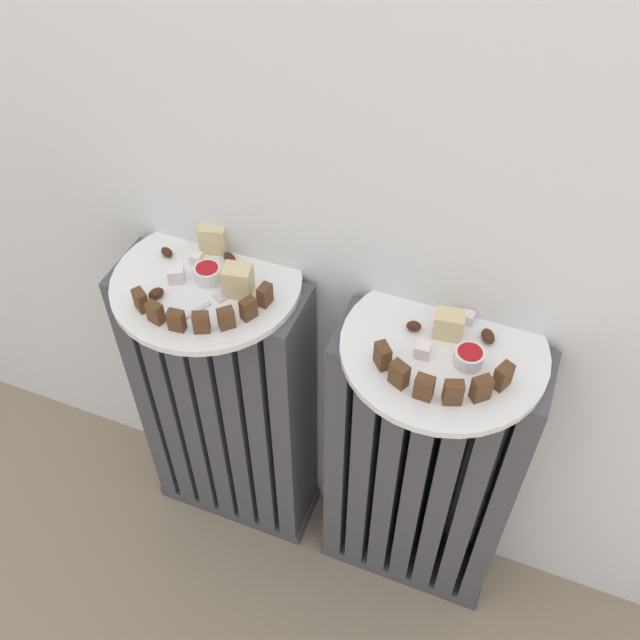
{
  "coord_description": "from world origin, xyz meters",
  "views": [
    {
      "loc": [
        0.28,
        -0.44,
        1.49
      ],
      "look_at": [
        0.0,
        0.28,
        0.67
      ],
      "focal_mm": 40.41,
      "sensor_mm": 36.0,
      "label": 1
    }
  ],
  "objects": [
    {
      "name": "radiator_left",
      "position": [
        -0.2,
        0.28,
        0.33
      ],
      "size": [
        0.34,
        0.13,
        0.68
      ],
      "color": "#47474C",
      "rests_on": "ground_plane"
    },
    {
      "name": "radiator_right",
      "position": [
        0.2,
        0.28,
        0.33
      ],
      "size": [
        0.34,
        0.13,
        0.68
      ],
      "color": "#47474C",
      "rests_on": "ground_plane"
    },
    {
      "name": "plate_left",
      "position": [
        -0.2,
        0.28,
        0.68
      ],
      "size": [
        0.31,
        0.31,
        0.01
      ],
      "primitive_type": "cylinder",
      "color": "white",
      "rests_on": "radiator_left"
    },
    {
      "name": "plate_right",
      "position": [
        0.2,
        0.28,
        0.68
      ],
      "size": [
        0.31,
        0.31,
        0.01
      ],
      "primitive_type": "cylinder",
      "color": "white",
      "rests_on": "radiator_right"
    },
    {
      "name": "dark_cake_slice_left_0",
      "position": [
        -0.26,
        0.19,
        0.71
      ],
      "size": [
        0.03,
        0.03,
        0.04
      ],
      "primitive_type": "cube",
      "rotation": [
        0.0,
        0.0,
        -0.57
      ],
      "color": "#56351E",
      "rests_on": "plate_left"
    },
    {
      "name": "dark_cake_slice_left_1",
      "position": [
        -0.22,
        0.17,
        0.71
      ],
      "size": [
        0.03,
        0.02,
        0.04
      ],
      "primitive_type": "cube",
      "rotation": [
        0.0,
        0.0,
        -0.24
      ],
      "color": "#56351E",
      "rests_on": "plate_left"
    },
    {
      "name": "dark_cake_slice_left_2",
      "position": [
        -0.19,
        0.17,
        0.71
      ],
      "size": [
        0.03,
        0.02,
        0.04
      ],
      "primitive_type": "cube",
      "rotation": [
        0.0,
        0.0,
        0.1
      ],
      "color": "#56351E",
      "rests_on": "plate_left"
    },
    {
      "name": "dark_cake_slice_left_3",
      "position": [
        -0.15,
        0.18,
        0.71
      ],
      "size": [
        0.03,
        0.02,
        0.04
      ],
      "primitive_type": "cube",
      "rotation": [
        0.0,
        0.0,
        0.43
      ],
      "color": "#56351E",
      "rests_on": "plate_left"
    },
    {
      "name": "dark_cake_slice_left_4",
      "position": [
        -0.12,
        0.2,
        0.71
      ],
      "size": [
        0.03,
        0.03,
        0.04
      ],
      "primitive_type": "cube",
      "rotation": [
        0.0,
        0.0,
        0.77
      ],
      "color": "#56351E",
      "rests_on": "plate_left"
    },
    {
      "name": "dark_cake_slice_left_5",
      "position": [
        -0.1,
        0.23,
        0.71
      ],
      "size": [
        0.02,
        0.03,
        0.04
      ],
      "primitive_type": "cube",
      "rotation": [
        0.0,
        0.0,
        1.1
      ],
      "color": "#56351E",
      "rests_on": "plate_left"
    },
    {
      "name": "dark_cake_slice_left_6",
      "position": [
        -0.09,
        0.27,
        0.71
      ],
      "size": [
        0.02,
        0.03,
        0.04
      ],
      "primitive_type": "cube",
      "rotation": [
        0.0,
        0.0,
        1.44
      ],
      "color": "#56351E",
      "rests_on": "plate_left"
    },
    {
      "name": "marble_cake_slice_left_0",
      "position": [
        -0.22,
        0.35,
        0.72
      ],
      "size": [
        0.05,
        0.04,
        0.05
      ],
      "primitive_type": "cube",
      "rotation": [
        0.0,
        0.0,
        0.23
      ],
      "color": "beige",
      "rests_on": "plate_left"
    },
    {
      "name": "marble_cake_slice_left_1",
      "position": [
        -0.13,
        0.27,
        0.72
      ],
      "size": [
        0.05,
        0.04,
        0.05
      ],
      "primitive_type": "cube",
      "rotation": [
        0.0,
        0.0,
        0.18
      ],
      "color": "beige",
      "rests_on": "plate_left"
    },
    {
      "name": "turkish_delight_left_0",
      "position": [
        -0.23,
        0.31,
        0.7
      ],
      "size": [
        0.02,
        0.02,
        0.02
      ],
      "primitive_type": "cube",
      "rotation": [
        0.0,
        0.0,
        0.1
      ],
      "color": "white",
      "rests_on": "plate_left"
    },
    {
      "name": "turkish_delight_left_1",
      "position": [
        -0.24,
        0.26,
        0.7
      ],
      "size": [
        0.03,
        0.03,
        0.03
      ],
      "primitive_type": "cube",
      "rotation": [
        0.0,
        0.0,
        0.5
      ],
      "color": "white",
      "rests_on": "plate_left"
    },
    {
      "name": "medjool_date_left_0",
      "position": [
        -0.28,
        0.31,
        0.7
      ],
      "size": [
        0.03,
        0.02,
        0.02
      ],
      "primitive_type": "ellipsoid",
      "rotation": [
        0.0,
        0.0,
        2.9
      ],
      "color": "#3D1E0F",
      "rests_on": "plate_left"
    },
    {
      "name": "medjool_date_left_1",
      "position": [
        -0.25,
        0.22,
        0.7
      ],
      "size": [
        0.03,
        0.03,
        0.02
      ],
      "primitive_type": "ellipsoid",
      "rotation": [
        0.0,
        0.0,
        1.16
      ],
      "color": "#3D1E0F",
      "rests_on": "plate_left"
    },
    {
      "name": "medjool_date_left_2",
      "position": [
        -0.18,
        0.33,
        0.7
      ],
      "size": [
        0.03,
        0.03,
        0.02
      ],
      "primitive_type": "ellipsoid",
      "rotation": [
        0.0,
        0.0,
        2.61
      ],
      "color": "#3D1E0F",
      "rests_on": "plate_left"
    },
    {
      "name": "jam_bowl_left",
      "position": [
        -0.19,
        0.28,
        0.71
      ],
      "size": [
        0.04,
        0.04,
        0.03
      ],
      "color": "white",
      "rests_on": "plate_left"
    },
    {
      "name": "dark_cake_slice_right_0",
      "position": [
        0.12,
        0.21,
        0.71
      ],
      "size": [
        0.03,
        0.03,
        0.04
      ],
      "primitive_type": "cube",
      "rotation": [
        0.0,
        0.0,
        -0.84
      ],
      "color": "#56351E",
      "rests_on": "plate_right"
    },
    {
      "name": "dark_cake_slice_right_1",
      "position": [
        0.15,
        0.19,
        0.71
      ],
      "size": [
        0.03,
        0.03,
        0.04
      ],
      "primitive_type": "cube",
      "rotation": [
        0.0,
        0.0,
        -0.44
      ],
      "color": "#56351E",
      "rests_on": "plate_right"
    },
    {
      "name": "dark_cake_slice_right_2",
      "position": [
        0.19,
        0.18,
        0.71
      ],
      "size": [
        0.03,
        0.02,
        0.04
      ],
      "primitive_type": "cube",
      "rotation": [
        0.0,
        0.0,
        -0.05
      ],
      "color": "#56351E",
      "rests_on": "plate_right"
    },
    {
      "name": "dark_cake_slice_right_3",
      "position": [
        0.23,
        0.19,
        0.71
      ],
      "size": [
        0.03,
        0.02,
        0.04
      ],
      "primitive_type": "cube",
      "rotation": [
        0.0,
        0.0,
        0.35
      ],
      "color": "#56351E",
      "rests_on": "plate_right"
    },
    {
      "name": "dark_cake_slice_right_4",
      "position": [
        0.27,
        0.21,
        0.71
      ],
      "size": [
        0.03,
        0.03,
        0.04
      ],
      "primitive_type": "cube",
      "rotation": [
        0.0,
        0.0,
        0.75
      ],
      "color": "#56351E",
      "rests_on": "plate_right"
    },
    {
      "name": "dark_cake_slice_right_5",
      "position": [
        0.29,
        0.24,
        0.71
      ],
      "size": [
        0.03,
        0.03,
        0.04
      ],
      "primitive_type": "cube",
      "rotation": [
        0.0,
        0.0,
        1.14
      ],
      "color": "#56351E",
      "rests_on": "plate_right"
    },
    {
      "name": "marble_cake_slice_right_0",
      "position": [
        0.19,
        0.3,
        0.71
      ],
      "size": [
        0.05,
        0.04,
        0.04
      ],
      "primitive_type": "cube",
      "rotation": [
        0.0,
        0.0,
        0.15
      ],
      "color": "beige",
      "rests_on": "plate_right"
    },
    {
      "name": "turkish_delight_right_0",
      "position": [
        0.17,
        0.25,
        0.7
      ],
      "size": [
        0.02,
        0.02,
        0.02
      ],
      "primitive_type": "cube",
      "rotation": [
        0.0,
        0.0,
        0.03
      ],
      "color": "white",
      "rests_on": "plate_right"
    },
    {
      "name": "turkish_delight_right_1",
      "position": [
        0.22,
        0.34,
        0.7
      ],
      "size": [
        0.02,
        0.02,
        0.02
      ],
      "primitive_type": "cube",
      "rotation": [
        0.0,
        0.0,
        1.48
      ],
      "color": "white",
      "rests_on": "plate_right"
    },
    {
      "name": "medjool_date_right_0",
      "position": [
        0.25,
        0.32,
        0.7
      ],
      "size": [
        0.03,
        0.03,
        0.02
      ],
      "primitive_type": "ellipsoid",
      "rotation": [
        0.0,
        0.0,
        2.1
      ],
      "color": "#3D1E0F",
      "rests_on": "plate_right"
    },
    {
      "name": "medjool_date_right_1",
      "position": [
        0.15,
        0.29,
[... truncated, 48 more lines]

